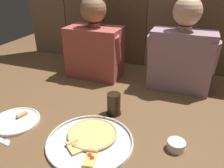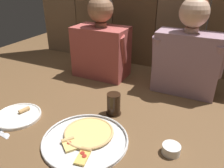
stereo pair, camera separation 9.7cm
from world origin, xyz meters
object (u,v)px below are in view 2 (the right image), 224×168
pizza_tray (86,137)px  dinner_plate (18,116)px  diner_left (101,42)px  dipping_bowl (171,149)px  diner_right (188,52)px  drinking_glass (114,104)px

pizza_tray → dinner_plate: bearing=-178.8°
pizza_tray → diner_left: bearing=112.6°
pizza_tray → dipping_bowl: dipping_bowl is taller
dinner_plate → diner_left: diner_left is taller
dipping_bowl → diner_right: (-0.06, 0.61, 0.25)m
pizza_tray → dinner_plate: 0.43m
drinking_glass → diner_left: (-0.31, 0.45, 0.19)m
diner_left → diner_right: diner_right is taller
diner_right → diner_left: bearing=179.9°
drinking_glass → diner_left: 0.58m
dinner_plate → pizza_tray: bearing=1.2°
dipping_bowl → diner_right: bearing=95.8°
diner_left → diner_right: (0.61, -0.00, 0.02)m
dipping_bowl → dinner_plate: bearing=-173.5°
dipping_bowl → diner_right: diner_right is taller
dinner_plate → dipping_bowl: size_ratio=3.08×
diner_left → dinner_plate: bearing=-101.2°
dinner_plate → dipping_bowl: dipping_bowl is taller
pizza_tray → dipping_bowl: size_ratio=5.05×
pizza_tray → diner_right: (0.32, 0.70, 0.26)m
pizza_tray → dinner_plate: (-0.43, -0.01, -0.00)m
dinner_plate → diner_left: bearing=78.8°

